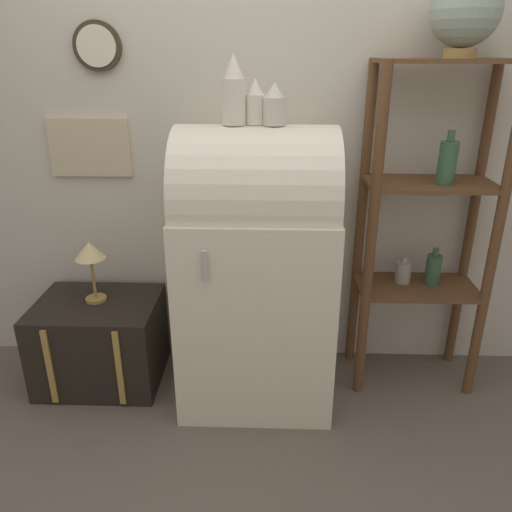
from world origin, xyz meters
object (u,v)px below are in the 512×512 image
globe (466,11)px  refrigerator (256,265)px  suitcase_trunk (101,341)px  vase_left (234,92)px  vase_right (274,105)px  desk_lamp (90,255)px  vase_center (255,103)px

globe → refrigerator: bearing=-171.7°
refrigerator → globe: size_ratio=4.08×
refrigerator → suitcase_trunk: size_ratio=2.18×
vase_left → refrigerator: bearing=0.6°
globe → vase_right: 0.90m
globe → desk_lamp: size_ratio=1.03×
globe → desk_lamp: globe is taller
suitcase_trunk → desk_lamp: (-0.00, 0.03, 0.50)m
vase_left → vase_center: vase_left is taller
vase_right → desk_lamp: size_ratio=0.55×
refrigerator → vase_right: size_ratio=7.75×
vase_left → vase_center: bearing=8.4°
suitcase_trunk → desk_lamp: 0.50m
refrigerator → vase_right: 0.76m
refrigerator → vase_left: vase_left is taller
vase_right → desk_lamp: 1.20m
globe → vase_center: (-0.89, -0.12, -0.37)m
suitcase_trunk → vase_center: size_ratio=3.27×
refrigerator → suitcase_trunk: refrigerator is taller
vase_left → desk_lamp: bearing=174.2°
suitcase_trunk → desk_lamp: desk_lamp is taller
refrigerator → desk_lamp: refrigerator is taller
refrigerator → desk_lamp: 0.86m
refrigerator → vase_center: size_ratio=7.15×
vase_left → vase_right: vase_left is taller
refrigerator → vase_left: size_ratio=4.70×
refrigerator → desk_lamp: size_ratio=4.23×
globe → desk_lamp: bearing=-178.2°
vase_left → suitcase_trunk: bearing=176.3°
refrigerator → globe: 1.45m
suitcase_trunk → globe: bearing=2.7°
vase_left → desk_lamp: size_ratio=0.90×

